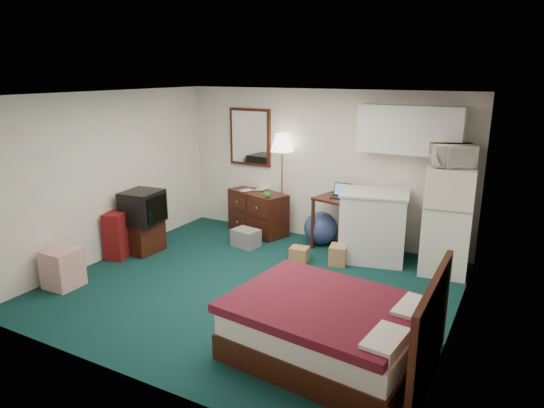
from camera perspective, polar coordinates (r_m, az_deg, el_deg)
The scene contains 25 objects.
floor at distance 6.55m, azimuth -2.28°, elevation -9.67°, with size 5.00×4.50×0.01m, color #0C3133.
ceiling at distance 5.94m, azimuth -2.54°, elevation 12.73°, with size 5.00×4.50×0.01m, color white.
walls at distance 6.13m, azimuth -2.40°, elevation 0.97°, with size 5.01×4.51×2.50m.
mirror at distance 8.61m, azimuth -2.59°, elevation 7.88°, with size 0.80×0.06×1.00m, color white, non-canonical shape.
upper_cabinets at distance 7.39m, azimuth 15.94°, elevation 8.41°, with size 1.50×0.35×0.70m, color white, non-canonical shape.
headboard at distance 4.67m, azimuth 18.18°, elevation -13.93°, with size 0.06×1.56×1.00m, color #3B190B, non-canonical shape.
dresser at distance 8.53m, azimuth -1.66°, elevation -0.98°, with size 1.09×0.50×0.74m, color #3B190B, non-canonical shape.
floor_lamp at distance 8.25m, azimuth 1.18°, elevation 2.18°, with size 0.39×0.39×1.78m, color gold, non-canonical shape.
desk at distance 7.84m, azimuth 7.94°, elevation -2.20°, with size 0.67×0.67×0.85m, color #3B190B, non-canonical shape.
exercise_ball at distance 8.02m, azimuth 5.73°, elevation -2.84°, with size 0.55×0.55×0.55m, color navy.
kitchen_counter at distance 7.44m, azimuth 11.82°, elevation -2.65°, with size 0.94×0.71×1.03m, color white, non-canonical shape.
fridge at distance 7.16m, azimuth 19.89°, elevation -1.87°, with size 0.63×0.63×1.53m, color white, non-canonical shape.
bed at distance 5.02m, azimuth 6.54°, elevation -14.43°, with size 1.82×1.42×0.58m, color #43060C, non-canonical shape.
tv_stand at distance 7.95m, azimuth -14.98°, elevation -3.68°, with size 0.50×0.54×0.50m, color #3B190B, non-canonical shape.
suitcase at distance 7.78m, azimuth -17.63°, elevation -3.45°, with size 0.28×0.44×0.72m, color #59070E, non-canonical shape.
retail_box at distance 7.02m, azimuth -23.41°, elevation -6.94°, with size 0.41×0.41×0.52m, color silver, non-canonical shape.
file_bin at distance 7.92m, azimuth -3.09°, elevation -4.02°, with size 0.41×0.31×0.29m, color gray, non-canonical shape.
cardboard_box_a at distance 7.33m, azimuth 3.24°, elevation -5.93°, with size 0.27×0.22×0.22m, color olive, non-canonical shape.
cardboard_box_b at distance 7.28m, azimuth 7.79°, elevation -5.94°, with size 0.24×0.29×0.29m, color olive, non-canonical shape.
laptop at distance 7.64m, azimuth 8.14°, elevation 1.47°, with size 0.31×0.25×0.21m, color black, non-canonical shape.
crt_tv at distance 7.75m, azimuth -14.99°, elevation -0.31°, with size 0.54×0.58×0.50m, color black, non-canonical shape.
microwave at distance 6.95m, azimuth 20.53°, elevation 5.64°, with size 0.55×0.30×0.37m, color white.
book_a at distance 8.54m, azimuth -3.35°, elevation 2.38°, with size 0.16×0.02×0.22m, color olive.
book_b at distance 8.59m, azimuth -1.72°, elevation 2.47°, with size 0.16×0.02×0.22m, color olive.
mug at distance 8.04m, azimuth -0.55°, elevation 1.25°, with size 0.13×0.10×0.13m, color #498334.
Camera 1 is at (3.05, -5.09, 2.78)m, focal length 32.00 mm.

